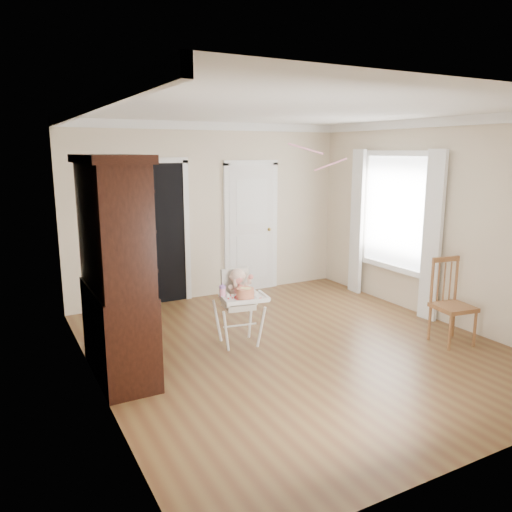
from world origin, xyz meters
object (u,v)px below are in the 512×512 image
high_chair (239,299)px  cake (245,293)px  china_cabinet (116,269)px  sippy_cup (222,291)px  dining_chair (452,304)px

high_chair → cake: size_ratio=3.52×
china_cabinet → sippy_cup: bearing=4.1°
sippy_cup → dining_chair: dining_chair is taller
cake → dining_chair: bearing=-21.6°
dining_chair → sippy_cup: bearing=165.7°
cake → china_cabinet: bearing=177.1°
high_chair → dining_chair: bearing=-17.7°
cake → sippy_cup: (-0.21, 0.16, 0.01)m
cake → sippy_cup: 0.26m
cake → dining_chair: (2.30, -0.91, -0.22)m
china_cabinet → dining_chair: size_ratio=2.18×
dining_chair → china_cabinet: bearing=173.9°
sippy_cup → dining_chair: (2.51, -1.07, -0.23)m
high_chair → china_cabinet: (-1.44, -0.16, 0.56)m
dining_chair → cake: bearing=167.1°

